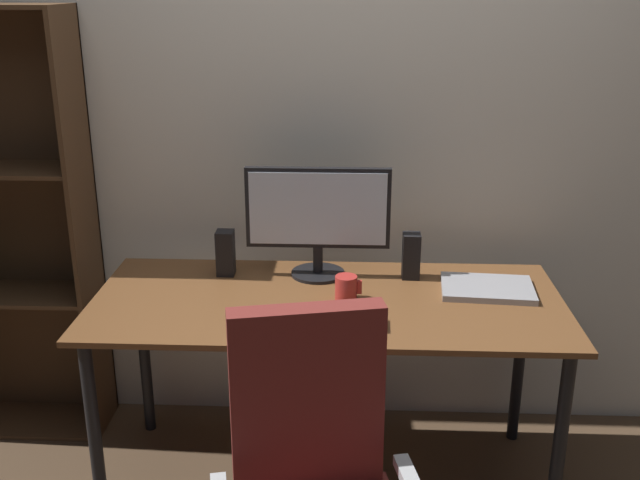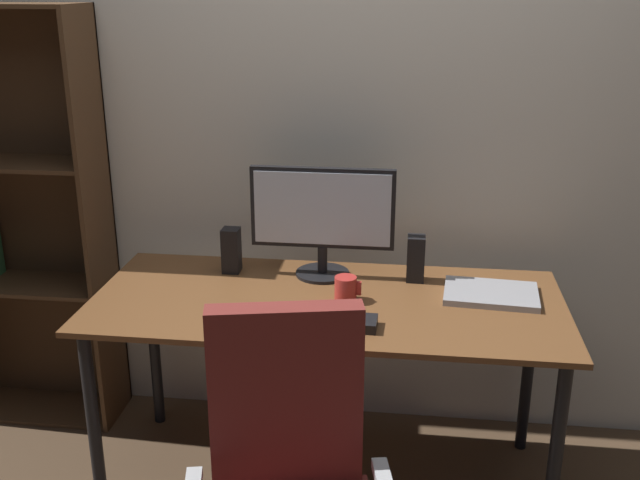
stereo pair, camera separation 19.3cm
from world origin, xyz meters
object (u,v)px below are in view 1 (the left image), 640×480
coffee_mug (346,288)px  laptop (487,288)px  monitor (318,215)px  speaker_right (411,256)px  speaker_left (226,253)px  bookshelf (6,233)px  mouse (374,322)px  desk (327,320)px  keyboard (313,320)px

coffee_mug → laptop: coffee_mug is taller
monitor → speaker_right: monitor is taller
monitor → speaker_left: bearing=-178.7°
bookshelf → mouse: bearing=-21.6°
monitor → laptop: size_ratio=1.64×
mouse → desk: bearing=128.1°
desk → bookshelf: size_ratio=0.95×
laptop → bookshelf: bearing=176.4°
speaker_left → monitor: bearing=1.3°
monitor → coffee_mug: bearing=-64.0°
monitor → speaker_right: 0.37m
mouse → laptop: size_ratio=0.30×
keyboard → mouse: mouse is taller
speaker_left → speaker_right: same height
speaker_left → speaker_right: (0.69, 0.00, 0.00)m
monitor → bookshelf: bookshelf is taller
keyboard → bookshelf: 1.36m
desk → monitor: monitor is taller
monitor → bookshelf: 1.26m
monitor → coffee_mug: size_ratio=5.71×
coffee_mug → monitor: bearing=116.0°
speaker_right → monitor: bearing=178.7°
speaker_right → desk: bearing=-144.7°
mouse → laptop: (0.41, 0.30, -0.01)m
bookshelf → laptop: bearing=-8.2°
coffee_mug → speaker_left: (-0.45, 0.21, 0.04)m
desk → mouse: size_ratio=16.93×
monitor → coffee_mug: (0.11, -0.22, -0.19)m
keyboard → speaker_right: (0.34, 0.40, 0.08)m
keyboard → coffee_mug: coffee_mug is taller
monitor → laptop: 0.66m
monitor → keyboard: bearing=-89.4°
coffee_mug → speaker_right: speaker_right is taller
speaker_right → laptop: bearing=-24.1°
laptop → speaker_left: bearing=177.5°
mouse → speaker_right: (0.14, 0.42, 0.07)m
monitor → mouse: monitor is taller
speaker_right → bookshelf: (-1.58, 0.15, 0.01)m
desk → keyboard: 0.22m
laptop → speaker_left: speaker_left is taller
desk → laptop: (0.56, 0.09, 0.09)m
coffee_mug → speaker_left: speaker_left is taller
speaker_right → bookshelf: bookshelf is taller
laptop → speaker_left: size_ratio=1.88×
coffee_mug → laptop: (0.50, 0.10, -0.03)m
keyboard → bookshelf: bookshelf is taller
keyboard → bookshelf: size_ratio=0.17×
laptop → bookshelf: (-1.85, 0.27, 0.09)m
desk → coffee_mug: size_ratio=17.65×
coffee_mug → laptop: 0.51m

